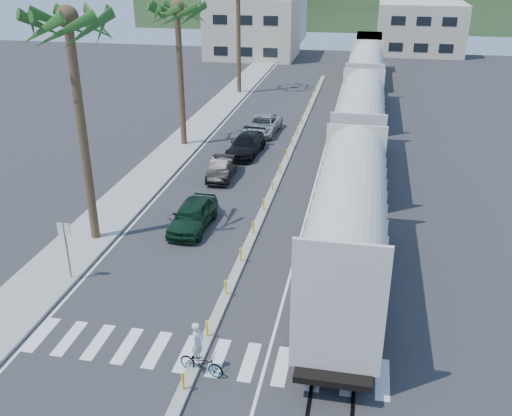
{
  "coord_description": "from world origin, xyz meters",
  "views": [
    {
      "loc": [
        5.39,
        -18.39,
        13.86
      ],
      "look_at": [
        0.32,
        7.19,
        2.0
      ],
      "focal_mm": 40.0,
      "sensor_mm": 36.0,
      "label": 1
    }
  ],
  "objects_px": {
    "car_second": "(222,168)",
    "cyclist": "(201,358)",
    "street_sign": "(66,242)",
    "car_lead": "(193,215)"
  },
  "relations": [
    {
      "from": "street_sign",
      "to": "car_second",
      "type": "relative_size",
      "value": 0.72
    },
    {
      "from": "car_lead",
      "to": "car_second",
      "type": "bearing_deg",
      "value": 93.68
    },
    {
      "from": "street_sign",
      "to": "car_lead",
      "type": "xyz_separation_m",
      "value": [
        3.92,
        6.28,
        -1.19
      ]
    },
    {
      "from": "car_second",
      "to": "cyclist",
      "type": "bearing_deg",
      "value": -80.37
    },
    {
      "from": "car_second",
      "to": "cyclist",
      "type": "relative_size",
      "value": 1.97
    },
    {
      "from": "car_lead",
      "to": "cyclist",
      "type": "distance_m",
      "value": 11.78
    },
    {
      "from": "street_sign",
      "to": "cyclist",
      "type": "relative_size",
      "value": 1.42
    },
    {
      "from": "street_sign",
      "to": "car_second",
      "type": "bearing_deg",
      "value": 75.41
    },
    {
      "from": "street_sign",
      "to": "cyclist",
      "type": "bearing_deg",
      "value": -32.8
    },
    {
      "from": "car_lead",
      "to": "street_sign",
      "type": "bearing_deg",
      "value": -120.55
    }
  ]
}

